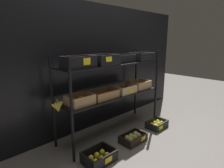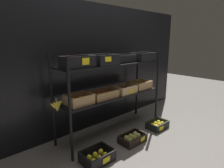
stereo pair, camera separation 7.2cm
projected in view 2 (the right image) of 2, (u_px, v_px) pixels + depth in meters
ground_plane at (112, 132)px, 2.72m from camera, size 10.00×10.00×0.00m
storefront_wall at (94, 67)px, 2.81m from camera, size 3.95×0.12×1.81m
display_rack at (113, 79)px, 2.53m from camera, size 1.69×0.45×1.15m
crate_ground_lemon at (97, 157)px, 2.05m from camera, size 0.34×0.26×0.13m
crate_ground_pear at (133, 138)px, 2.44m from camera, size 0.35×0.23×0.10m
crate_ground_center_lemon at (157, 125)px, 2.83m from camera, size 0.32×0.23×0.11m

